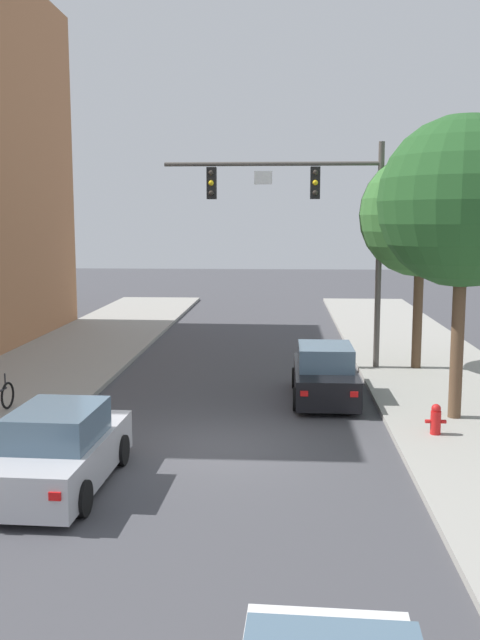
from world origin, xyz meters
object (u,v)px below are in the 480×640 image
traffic_signal_mast (317,212)px  car_lead_black (325,375)px  car_following_silver (61,451)px  street_tree_nearest (463,202)px  fire_hydrant (436,419)px  street_tree_second (421,216)px

traffic_signal_mast → car_lead_black: size_ratio=1.77×
traffic_signal_mast → car_following_silver: bearing=-115.6°
car_following_silver → street_tree_nearest: street_tree_nearest is taller
fire_hydrant → street_tree_nearest: size_ratio=0.10×
car_lead_black → street_tree_nearest: 6.14m
street_tree_nearest → street_tree_second: street_tree_nearest is taller
car_lead_black → street_tree_second: 6.89m
car_lead_black → street_tree_nearest: size_ratio=0.57×
fire_hydrant → street_tree_second: size_ratio=0.10×
car_lead_black → street_tree_nearest: bearing=-34.6°
car_lead_black → car_following_silver: (-5.42, -7.07, 0.00)m
traffic_signal_mast → street_tree_second: size_ratio=1.05×
car_lead_black → fire_hydrant: (2.36, -3.66, -0.22)m
traffic_signal_mast → fire_hydrant: size_ratio=10.42×
fire_hydrant → street_tree_second: bearing=82.9°
fire_hydrant → street_tree_nearest: street_tree_nearest is taller
traffic_signal_mast → fire_hydrant: 9.41m
fire_hydrant → traffic_signal_mast: bearing=107.9°
car_lead_black → street_tree_second: bearing=50.3°
car_lead_black → car_following_silver: size_ratio=0.99×
street_tree_nearest → street_tree_second: bearing=88.4°
car_lead_black → car_following_silver: 8.91m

